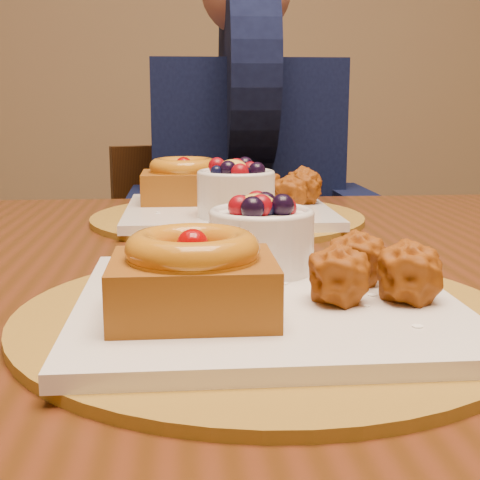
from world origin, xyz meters
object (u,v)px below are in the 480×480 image
object	(u,v)px
dining_table	(241,323)
place_setting_far	(225,201)
chair_far	(216,313)
diner	(246,147)
place_setting_near	(261,286)

from	to	relation	value
dining_table	place_setting_far	size ratio (longest dim) A/B	4.21
chair_far	diner	distance (m)	0.38
dining_table	place_setting_near	bearing A→B (deg)	-90.77
chair_far	diner	bearing A→B (deg)	-44.79
dining_table	chair_far	distance (m)	0.76
dining_table	diner	distance (m)	0.71
place_setting_near	chair_far	bearing A→B (deg)	89.46
place_setting_near	place_setting_far	size ratio (longest dim) A/B	1.00
chair_far	diner	size ratio (longest dim) A/B	1.06
dining_table	place_setting_near	size ratio (longest dim) A/B	4.21
place_setting_far	diner	size ratio (longest dim) A/B	0.49
dining_table	diner	xyz separation A→B (m)	(0.07, 0.69, 0.15)
place_setting_near	place_setting_far	xyz separation A→B (m)	(-0.00, 0.43, 0.00)
place_setting_far	chair_far	world-z (taller)	place_setting_far
dining_table	diner	bearing A→B (deg)	84.20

